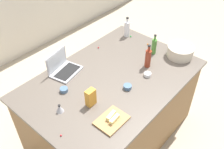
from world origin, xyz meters
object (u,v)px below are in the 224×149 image
ramekin_small (128,87)px  ramekin_wide (148,74)px  bottle_olive (154,46)px  butter_stick_left (114,119)px  butter_stick_right (111,116)px  bottle_soy (148,58)px  mixing_bowl_large (180,51)px  candy_bag (91,97)px  laptop (63,68)px  kitchen_timer (60,108)px  cutting_board (112,120)px  ramekin_medium (64,90)px  bottle_vinegar (127,29)px

ramekin_small → ramekin_wide: (0.28, -0.04, -0.00)m
bottle_olive → butter_stick_left: (-1.06, -0.32, -0.06)m
butter_stick_right → bottle_soy: bearing=12.9°
mixing_bowl_large → bottle_olive: 0.30m
ramekin_small → candy_bag: (-0.38, 0.12, 0.06)m
laptop → kitchen_timer: laptop is taller
cutting_board → candy_bag: candy_bag is taller
mixing_bowl_large → butter_stick_right: (-1.20, -0.01, -0.03)m
bottle_soy → ramekin_small: bottle_soy is taller
bottle_soy → ramekin_medium: 0.94m
butter_stick_left → kitchen_timer: kitchen_timer is taller
butter_stick_left → butter_stick_right: 0.05m
cutting_board → kitchen_timer: (-0.22, 0.42, 0.03)m
ramekin_wide → cutting_board: bearing=-170.9°
bottle_vinegar → ramekin_medium: bearing=-171.7°
candy_bag → mixing_bowl_large: bearing=-11.3°
cutting_board → ramekin_small: size_ratio=3.35×
butter_stick_right → ramekin_medium: bearing=94.4°
mixing_bowl_large → bottle_soy: 0.43m
mixing_bowl_large → ramekin_wide: 0.54m
laptop → kitchen_timer: bearing=-134.1°
cutting_board → candy_bag: size_ratio=1.60×
butter_stick_left → mixing_bowl_large: bearing=2.7°
butter_stick_left → kitchen_timer: 0.50m
butter_stick_right → ramekin_medium: butter_stick_right is taller
butter_stick_left → ramekin_medium: size_ratio=1.42×
butter_stick_right → kitchen_timer: kitchen_timer is taller
mixing_bowl_large → ramekin_small: mixing_bowl_large is taller
bottle_vinegar → bottle_olive: bearing=-101.9°
cutting_board → ramekin_medium: 0.59m
bottle_olive → ramekin_small: bearing=-167.7°
candy_bag → butter_stick_right: bearing=-91.8°
ramekin_small → ramekin_medium: size_ratio=1.05×
laptop → ramekin_small: 0.71m
laptop → ramekin_medium: laptop is taller
ramekin_medium → candy_bag: size_ratio=0.45×
laptop → ramekin_small: (0.24, -0.67, -0.03)m
kitchen_timer → candy_bag: size_ratio=0.45×
mixing_bowl_large → bottle_olive: (-0.15, 0.26, 0.03)m
mixing_bowl_large → butter_stick_left: 1.21m
bottle_olive → butter_stick_left: 1.11m
laptop → ramekin_medium: bearing=-130.2°
cutting_board → kitchen_timer: kitchen_timer is taller
ramekin_small → cutting_board: bearing=-159.9°
candy_bag → butter_stick_left: bearing=-93.5°
bottle_soy → ramekin_small: 0.43m
ramekin_small → kitchen_timer: (-0.62, 0.27, 0.02)m
bottle_olive → kitchen_timer: bearing=174.4°
bottle_soy → ramekin_small: (-0.42, -0.06, -0.09)m
ramekin_wide → bottle_soy: bearing=35.6°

